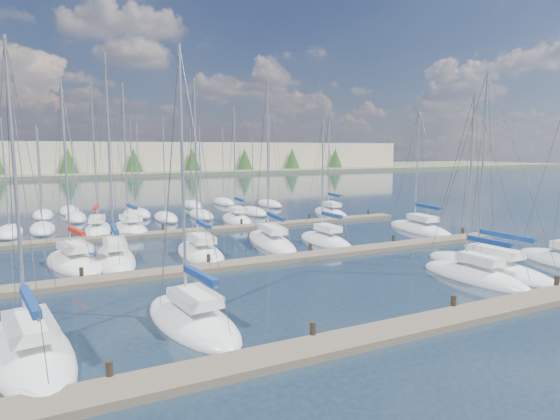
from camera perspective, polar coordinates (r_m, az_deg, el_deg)
name	(u,v)px	position (r m, az deg, el deg)	size (l,w,h in m)	color
ground	(147,201)	(74.79, -15.90, 1.09)	(400.00, 400.00, 0.00)	#1E2D3D
dock_near	(402,329)	(21.75, 14.65, -13.88)	(44.00, 1.93, 1.10)	#6B5E4C
dock_mid	(267,261)	(33.06, -1.56, -6.21)	(44.00, 1.93, 1.10)	#6B5E4C
dock_far	(206,230)	(45.88, -8.95, -2.42)	(44.00, 1.93, 1.10)	#6B5E4C
sailboat_c	(192,320)	(22.40, -10.67, -13.04)	(3.97, 8.25, 13.28)	white
sailboat_p	(237,219)	(52.04, -5.28, -1.15)	(3.33, 7.98, 13.25)	white
sailboat_i	(115,258)	(35.64, -19.46, -5.57)	(3.23, 9.63, 15.30)	white
sailboat_j	(200,253)	(35.94, -9.70, -5.16)	(3.19, 8.38, 13.88)	white
sailboat_k	(271,242)	(39.51, -1.10, -3.89)	(4.00, 10.30, 14.99)	white
sailboat_r	(330,213)	(57.10, 6.17, -0.39)	(3.47, 8.43, 13.44)	white
sailboat_f	(488,268)	(33.99, 23.98, -6.45)	(3.14, 9.87, 13.78)	white
sailboat_o	(130,229)	(47.96, -17.81, -2.22)	(3.55, 8.23, 14.95)	white
sailboat_h	(74,262)	(35.47, -23.82, -5.87)	(4.68, 8.44, 13.41)	white
sailboat_l	(325,241)	(40.09, 5.56, -3.77)	(2.44, 7.22, 11.17)	white
sailboat_e	(474,276)	(31.45, 22.57, -7.46)	(2.88, 7.63, 12.11)	white
sailboat_n	(98,230)	(48.31, -21.32, -2.30)	(3.79, 8.61, 14.93)	white
sailboat_b	(30,351)	(21.35, -28.19, -14.92)	(4.30, 9.80, 12.92)	white
sailboat_m	(419,229)	(47.77, 16.64, -2.23)	(3.80, 9.33, 12.58)	white
distant_boats	(136,214)	(58.14, -17.15, -0.44)	(36.93, 20.75, 13.30)	#9EA0A5
shoreline	(47,150)	(162.90, -26.56, 6.53)	(400.00, 60.00, 38.00)	#666B51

